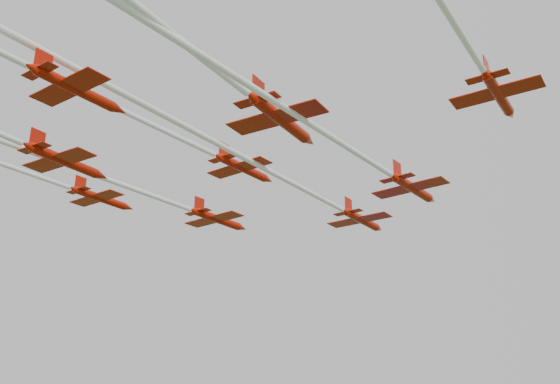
% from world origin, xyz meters
% --- Properties ---
extents(jet_lead, '(28.05, 64.71, 2.91)m').
position_xyz_m(jet_lead, '(0.25, -3.24, 60.45)').
color(jet_lead, '#AD1405').
extents(jet_row2_left, '(26.42, 55.79, 2.80)m').
position_xyz_m(jet_row2_left, '(-19.15, -8.39, 59.47)').
color(jet_row2_left, '#AD1405').
extents(jet_row2_right, '(27.48, 57.79, 2.73)m').
position_xyz_m(jet_row2_right, '(8.57, -19.37, 58.08)').
color(jet_row2_right, '#AD1405').
extents(jet_row3_mid, '(20.45, 42.78, 2.56)m').
position_xyz_m(jet_row3_mid, '(-9.03, -18.34, 60.90)').
color(jet_row3_mid, '#AD1405').
extents(jet_row3_right, '(20.91, 54.19, 2.49)m').
position_xyz_m(jet_row3_right, '(19.04, -35.80, 60.23)').
color(jet_row3_right, '#AD1405').
extents(jet_row4_right, '(21.93, 62.27, 2.90)m').
position_xyz_m(jet_row4_right, '(-1.03, -40.91, 58.40)').
color(jet_row4_right, '#AD1405').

